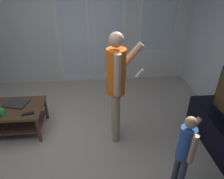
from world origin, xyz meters
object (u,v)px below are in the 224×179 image
object	(u,v)px
person_adult	(117,81)
dvd_remote_slim	(28,114)
coffee_table	(9,114)
laptop_closed	(16,104)
person_child	(185,149)
cup_near_edge	(2,112)

from	to	relation	value
person_adult	dvd_remote_slim	xyz separation A→B (m)	(-1.30, 0.08, -0.52)
coffee_table	laptop_closed	distance (m)	0.20
person_child	laptop_closed	xyz separation A→B (m)	(-2.19, 1.32, -0.17)
laptop_closed	person_adult	bearing A→B (deg)	3.33
coffee_table	person_child	world-z (taller)	person_child
person_adult	dvd_remote_slim	distance (m)	1.40
person_adult	person_child	size ratio (longest dim) A/B	1.57
laptop_closed	cup_near_edge	bearing A→B (deg)	-94.72
person_child	laptop_closed	world-z (taller)	person_child
person_adult	person_child	xyz separation A→B (m)	(0.64, -0.94, -0.36)
coffee_table	person_adult	size ratio (longest dim) A/B	0.65
cup_near_edge	dvd_remote_slim	xyz separation A→B (m)	(0.36, -0.01, -0.04)
coffee_table	laptop_closed	world-z (taller)	laptop_closed
person_adult	person_child	bearing A→B (deg)	-55.94
laptop_closed	dvd_remote_slim	world-z (taller)	laptop_closed
coffee_table	person_child	distance (m)	2.63
person_child	laptop_closed	distance (m)	2.56
person_child	dvd_remote_slim	bearing A→B (deg)	152.04
person_child	person_adult	bearing A→B (deg)	124.06
person_adult	laptop_closed	size ratio (longest dim) A/B	4.89
cup_near_edge	dvd_remote_slim	distance (m)	0.37
cup_near_edge	dvd_remote_slim	world-z (taller)	cup_near_edge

